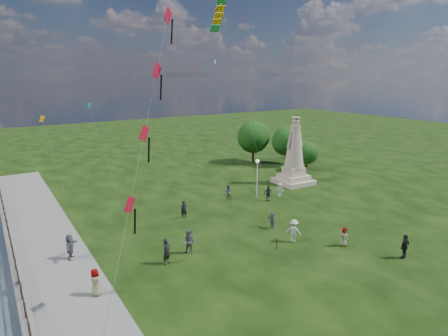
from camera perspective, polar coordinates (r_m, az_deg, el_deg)
ground at (r=61.28m, az=29.99°, el=-0.23°), size 106.50×160.00×0.60m
waterfront at (r=28.69m, az=-26.71°, el=-14.27°), size 200.00×200.00×1.51m
statue at (r=45.39m, az=10.64°, el=1.35°), size 4.10×4.10×8.03m
lamppost at (r=39.68m, az=5.10°, el=-0.32°), size 0.39×0.39×4.18m
tree_row at (r=54.80m, az=7.39°, el=4.19°), size 7.68×11.80×6.24m
person_0 at (r=26.79m, az=-8.73°, el=-12.45°), size 0.82×0.72×1.89m
person_1 at (r=27.91m, az=-5.33°, el=-11.18°), size 1.02×1.09×1.91m
person_2 at (r=30.24m, az=10.58°, el=-9.38°), size 1.18×1.34×1.85m
person_3 at (r=30.16m, az=25.83°, el=-10.71°), size 1.11×0.64×1.83m
person_4 at (r=30.53m, az=17.85°, el=-9.97°), size 0.76×0.49×1.50m
person_5 at (r=29.12m, az=-22.37°, el=-11.21°), size 1.49×1.85×1.85m
person_6 at (r=34.68m, az=-6.11°, el=-6.29°), size 0.70×0.58×1.64m
person_7 at (r=39.40m, az=0.59°, el=-3.72°), size 0.92×0.81×1.61m
person_8 at (r=41.00m, az=8.45°, el=-3.22°), size 0.83×1.10×1.53m
person_9 at (r=39.26m, az=6.73°, el=-3.85°), size 1.03×0.62×1.65m
person_10 at (r=24.30m, az=-19.01°, el=-16.33°), size 0.76×0.95×1.68m
person_11 at (r=32.53m, az=7.34°, el=-7.90°), size 0.86×1.45×1.47m
red_kite_train at (r=22.97m, az=-10.29°, el=13.14°), size 9.33×9.35×20.31m
small_kites at (r=44.62m, az=-5.96°, el=14.98°), size 30.05×17.51×27.52m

